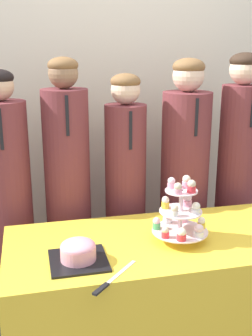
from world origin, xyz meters
name	(u,v)px	position (x,y,z in m)	size (l,w,h in m)	color
wall_back	(111,87)	(0.00, 1.44, 1.35)	(9.00, 0.06, 2.70)	beige
table	(156,302)	(0.00, 0.34, 0.35)	(1.48, 0.68, 0.71)	yellow
round_cake	(78,252)	(-0.41, 0.21, 0.76)	(0.25, 0.25, 0.10)	black
cake_knife	(109,282)	(-0.31, 0.00, 0.71)	(0.23, 0.23, 0.01)	silver
cupcake_stand	(181,213)	(0.11, 0.31, 0.85)	(0.27, 0.27, 0.32)	silver
student_0	(9,208)	(-0.72, 0.92, 0.72)	(0.28, 0.28, 1.51)	brown
student_1	(68,197)	(-0.38, 0.92, 0.75)	(0.27, 0.27, 1.57)	brown
student_2	(126,198)	(-0.02, 0.92, 0.72)	(0.25, 0.26, 1.48)	brown
student_3	(184,189)	(0.36, 0.92, 0.74)	(0.30, 0.31, 1.56)	brown
student_4	(236,180)	(0.73, 0.92, 0.78)	(0.26, 0.26, 1.59)	brown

